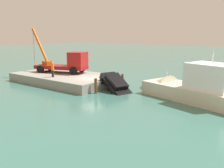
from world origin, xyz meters
The scene contains 9 objects.
ground centered at (0.00, 0.00, 0.00)m, with size 200.00×200.00×0.00m, color #386B60.
dock centered at (-4.51, 0.00, 0.52)m, with size 13.40×7.56×1.04m, color gray.
crane_truck centered at (-5.15, 1.02, 2.39)m, with size 9.13×4.39×5.85m.
dock_worker centered at (-4.12, -2.26, 1.98)m, with size 0.34×0.34×1.82m.
salvaged_car centered at (3.81, -0.17, 0.69)m, with size 4.41×3.12×2.78m.
moored_yacht centered at (11.04, 1.51, 0.53)m, with size 14.90×7.09×6.40m.
piling_near centered at (2.62, -2.18, 0.80)m, with size 0.30×0.30×1.59m, color brown.
piling_mid centered at (2.70, -0.29, 0.77)m, with size 0.30×0.30×1.55m, color brown.
piling_far centered at (2.68, 2.55, 0.73)m, with size 0.29×0.29×1.46m, color brown.
Camera 1 is at (19.85, -21.73, 6.23)m, focal length 40.81 mm.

